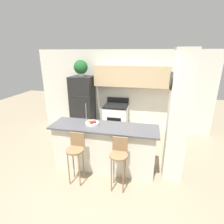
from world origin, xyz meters
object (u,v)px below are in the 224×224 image
at_px(trash_bin, 98,127).
at_px(refrigerator, 83,104).
at_px(stove_range, 116,118).
at_px(bar_stool_right, 119,156).
at_px(potted_plant_on_fridge, 81,68).
at_px(bar_stool_left, 76,151).
at_px(fruit_bowl, 92,123).

bearing_deg(trash_bin, refrigerator, 160.05).
xyz_separation_m(refrigerator, stove_range, (1.11, -0.01, -0.42)).
distance_m(bar_stool_right, trash_bin, 2.52).
height_order(potted_plant_on_fridge, trash_bin, potted_plant_on_fridge).
bearing_deg(bar_stool_left, trash_bin, 95.98).
relative_size(bar_stool_right, trash_bin, 2.67).
distance_m(bar_stool_left, fruit_bowl, 0.69).
bearing_deg(refrigerator, trash_bin, -19.95).
distance_m(bar_stool_right, potted_plant_on_fridge, 3.23).
relative_size(bar_stool_left, potted_plant_on_fridge, 2.07).
height_order(stove_range, fruit_bowl, fruit_bowl).
distance_m(stove_range, trash_bin, 0.64).
bearing_deg(stove_range, fruit_bowl, -94.73).
bearing_deg(fruit_bowl, refrigerator, 117.01).
distance_m(potted_plant_on_fridge, fruit_bowl, 2.32).
distance_m(potted_plant_on_fridge, trash_bin, 1.93).
xyz_separation_m(bar_stool_left, potted_plant_on_fridge, (-0.80, 2.43, 1.34)).
xyz_separation_m(refrigerator, bar_stool_left, (0.80, -2.43, -0.20)).
bearing_deg(stove_range, trash_bin, -159.93).
distance_m(refrigerator, potted_plant_on_fridge, 1.14).
bearing_deg(potted_plant_on_fridge, trash_bin, -19.96).
relative_size(refrigerator, potted_plant_on_fridge, 3.58).
xyz_separation_m(bar_stool_left, trash_bin, (-0.23, 2.23, -0.49)).
height_order(refrigerator, bar_stool_right, refrigerator).
bearing_deg(trash_bin, stove_range, 20.07).
xyz_separation_m(stove_range, bar_stool_right, (0.53, -2.42, 0.22)).
xyz_separation_m(potted_plant_on_fridge, fruit_bowl, (0.95, -1.87, -0.98)).
bearing_deg(trash_bin, fruit_bowl, -76.96).
bearing_deg(bar_stool_right, potted_plant_on_fridge, 123.94).
distance_m(bar_stool_right, fruit_bowl, 0.96).
relative_size(bar_stool_left, fruit_bowl, 3.47).
relative_size(stove_range, bar_stool_left, 1.05).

